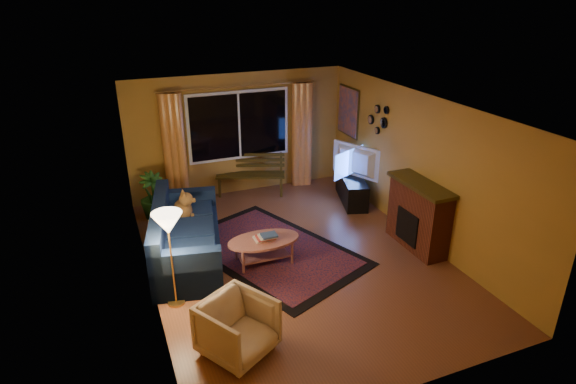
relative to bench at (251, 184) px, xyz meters
name	(u,v)px	position (x,y,z in m)	size (l,w,h in m)	color
floor	(295,258)	(-0.15, -2.75, -0.22)	(4.50, 6.00, 0.02)	brown
ceiling	(296,106)	(-0.15, -2.75, 2.30)	(4.50, 6.00, 0.02)	white
wall_back	(239,134)	(-0.15, 0.26, 1.04)	(4.50, 0.02, 2.50)	#B68131
wall_left	(142,211)	(-2.41, -2.75, 1.04)	(0.02, 6.00, 2.50)	#B68131
wall_right	(419,168)	(2.11, -2.75, 1.04)	(0.02, 6.00, 2.50)	#B68131
window	(239,126)	(-0.15, 0.19, 1.24)	(2.00, 0.02, 1.30)	black
curtain_rod	(238,86)	(-0.15, 0.15, 2.04)	(0.03, 0.03, 3.20)	#BF8C3F
curtain_left	(174,150)	(-1.50, 0.13, 0.91)	(0.36, 0.36, 2.24)	orange
curtain_right	(301,135)	(1.20, 0.13, 0.91)	(0.36, 0.36, 2.24)	orange
bench	(251,184)	(0.00, 0.00, 0.00)	(1.42, 0.42, 0.43)	#382C0D
potted_plant	(153,196)	(-2.04, -0.36, 0.23)	(0.49, 0.49, 0.88)	#235B1E
sofa	(187,233)	(-1.74, -2.12, 0.26)	(1.00, 2.34, 0.95)	#0C193A
dog	(183,207)	(-1.69, -1.59, 0.47)	(0.28, 0.39, 0.42)	brown
armchair	(237,325)	(-1.61, -4.49, 0.18)	(0.76, 0.71, 0.78)	beige
floor_lamp	(172,260)	(-2.15, -3.24, 0.48)	(0.23, 0.23, 1.39)	#BF8C3F
rug	(271,250)	(-0.43, -2.39, -0.20)	(1.92, 3.03, 0.02)	maroon
coffee_table	(264,251)	(-0.65, -2.68, 0.00)	(1.16, 1.16, 0.42)	#B6675E
tv_console	(352,189)	(1.79, -1.12, 0.05)	(0.42, 1.25, 0.52)	black
television	(353,162)	(1.79, -1.12, 0.63)	(1.13, 0.15, 0.65)	black
fireplace	(418,217)	(1.90, -3.15, 0.34)	(0.40, 1.20, 1.10)	maroon
mirror_cluster	(378,118)	(2.06, -1.45, 1.59)	(0.06, 0.60, 0.56)	black
painting	(348,111)	(2.07, -0.30, 1.44)	(0.04, 0.76, 0.96)	orange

